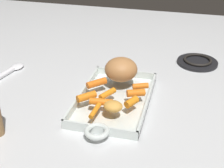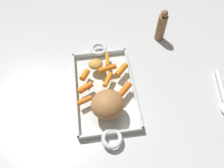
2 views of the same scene
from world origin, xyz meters
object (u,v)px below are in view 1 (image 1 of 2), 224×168
Objects in this scene: pork_roast at (122,69)px; baby_carrot_southwest at (101,102)px; baby_carrot_short at (86,97)px; baby_carrot_northeast at (97,83)px; baby_carrot_center_left at (107,94)px; baby_carrot_southeast at (140,86)px; baby_carrot_long at (136,93)px; potato_near_roast at (113,106)px; roasting_dish at (114,99)px; baby_carrot_center_right at (132,102)px; serving_spoon at (7,72)px; stove_burner_rear at (197,62)px; baby_carrot_northwest at (95,111)px.

baby_carrot_southwest is at bearing 171.84° from pork_roast.
baby_carrot_northeast is at bearing -3.41° from baby_carrot_short.
baby_carrot_center_left is 1.19× the size of baby_carrot_southeast.
potato_near_roast is at bearing 153.08° from baby_carrot_long.
baby_carrot_center_right reaches higher than roasting_dish.
baby_carrot_center_left reaches higher than serving_spoon.
baby_carrot_short is at bearing 111.60° from baby_carrot_long.
baby_carrot_northeast is at bearing 66.03° from roasting_dish.
stove_burner_rear is (0.43, -0.33, -0.04)m from baby_carrot_short.
baby_carrot_northwest is 0.20m from baby_carrot_southeast.
roasting_dish is 2.28× the size of serving_spoon.
baby_carrot_short is 0.38× the size of stove_burner_rear.
baby_carrot_short is (-0.16, 0.08, -0.03)m from pork_roast.
baby_carrot_center_left is at bearing -93.83° from serving_spoon.
baby_carrot_center_left is 0.12m from baby_carrot_southeast.
baby_carrot_northwest is at bearing 149.79° from stove_burner_rear.
baby_carrot_center_left is at bearing 144.98° from stove_burner_rear.
baby_carrot_southwest and baby_carrot_short have the same top height.
serving_spoon is (0.11, 0.43, -0.03)m from baby_carrot_center_left.
stove_burner_rear is (0.32, -0.18, -0.03)m from baby_carrot_southeast.
roasting_dish is at bearing -16.00° from baby_carrot_southwest.
baby_carrot_southwest is 1.24× the size of potato_near_roast.
baby_carrot_long is at bearing -2.45° from baby_carrot_center_right.
roasting_dish is 8.11× the size of baby_carrot_long.
stove_burner_rear is at bearing -37.84° from baby_carrot_short.
baby_carrot_southeast is 0.15m from baby_carrot_northeast.
baby_carrot_center_left is 0.48m from stove_burner_rear.
roasting_dish is 0.10m from baby_carrot_center_right.
baby_carrot_center_right is 0.14m from baby_carrot_short.
roasting_dish is at bearing -50.96° from baby_carrot_short.
pork_roast is at bearing -7.91° from baby_carrot_northwest.
baby_carrot_long is 0.92× the size of baby_carrot_center_left.
potato_near_roast is at bearing 153.18° from stove_burner_rear.
baby_carrot_center_right reaches higher than baby_carrot_northeast.
potato_near_roast is at bearing -65.00° from baby_carrot_northwest.
baby_carrot_southwest is at bearing 128.59° from baby_carrot_long.
baby_carrot_long is 1.00× the size of potato_near_roast.
baby_carrot_center_right is 0.84× the size of baby_carrot_southeast.
roasting_dish is at bearing 12.05° from potato_near_roast.
baby_carrot_northeast is 1.21× the size of potato_near_roast.
stove_burner_rear is (0.49, -0.29, -0.03)m from baby_carrot_northwest.
baby_carrot_long is 0.16m from baby_carrot_short.
serving_spoon is at bearing 81.33° from baby_carrot_northeast.
baby_carrot_center_left is 0.08m from baby_carrot_northeast.
baby_carrot_southeast is at bearing -53.44° from baby_carrot_short.
baby_carrot_short is (-0.06, 0.15, 0.00)m from baby_carrot_long.
pork_roast is at bearing -48.43° from baby_carrot_northeast.
serving_spoon is at bearing 78.79° from roasting_dish.
baby_carrot_southwest is 0.46m from serving_spoon.
roasting_dish is 0.10m from baby_carrot_southeast.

